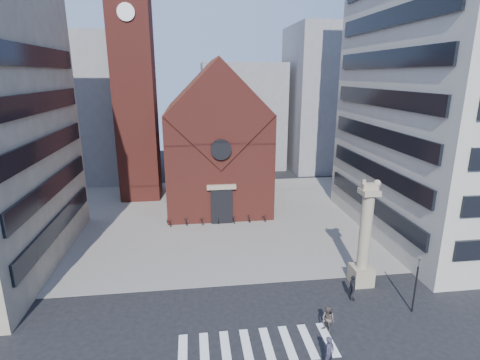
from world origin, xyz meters
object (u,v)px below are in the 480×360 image
object	(u,v)px
lion_column	(364,244)
scooter_0	(169,222)
pedestrian_1	(328,320)
traffic_light	(416,283)
pedestrian_0	(329,352)
pedestrian_2	(352,288)

from	to	relation	value
lion_column	scooter_0	distance (m)	21.40
lion_column	pedestrian_1	xyz separation A→B (m)	(-4.70, -5.31, -2.53)
traffic_light	pedestrian_0	world-z (taller)	traffic_light
traffic_light	pedestrian_1	xyz separation A→B (m)	(-6.69, -1.31, -1.36)
pedestrian_0	scooter_0	xyz separation A→B (m)	(-10.17, 22.24, -0.51)
lion_column	traffic_light	distance (m)	4.62
pedestrian_0	pedestrian_1	size ratio (longest dim) A/B	1.05
pedestrian_2	pedestrian_1	bearing A→B (deg)	154.13
pedestrian_1	scooter_0	bearing A→B (deg)	174.83
traffic_light	pedestrian_2	distance (m)	4.33
pedestrian_0	scooter_0	bearing A→B (deg)	76.58
lion_column	pedestrian_2	world-z (taller)	lion_column
lion_column	traffic_light	size ratio (longest dim) A/B	2.02
pedestrian_1	pedestrian_2	bearing A→B (deg)	101.72
traffic_light	scooter_0	world-z (taller)	traffic_light
scooter_0	lion_column	bearing A→B (deg)	-61.40
lion_column	scooter_0	bearing A→B (deg)	138.49
traffic_light	pedestrian_2	world-z (taller)	traffic_light
traffic_light	pedestrian_0	xyz separation A→B (m)	(-7.69, -4.20, -1.32)
pedestrian_2	scooter_0	size ratio (longest dim) A/B	1.28
pedestrian_2	lion_column	bearing A→B (deg)	-21.52
pedestrian_0	pedestrian_2	xyz separation A→B (m)	(4.05, 6.14, 0.02)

